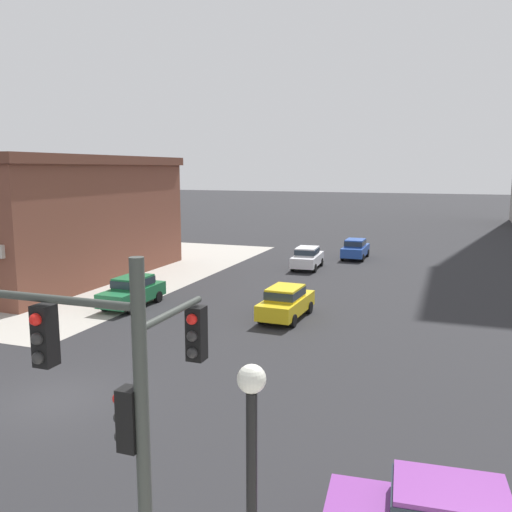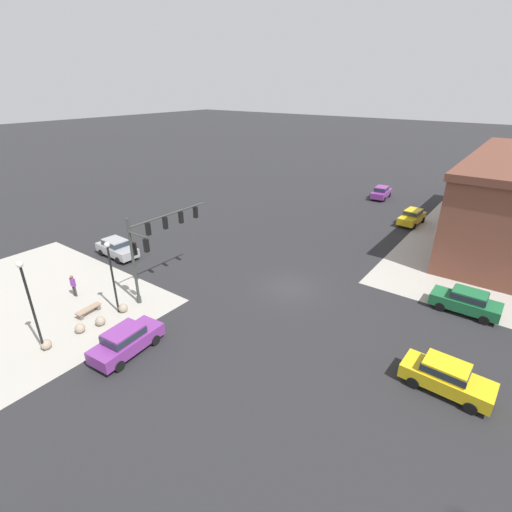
{
  "view_description": "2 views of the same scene",
  "coord_description": "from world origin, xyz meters",
  "px_view_note": "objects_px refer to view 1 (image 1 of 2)",
  "views": [
    {
      "loc": [
        12.18,
        -13.7,
        7.63
      ],
      "look_at": [
        4.5,
        7.41,
        3.98
      ],
      "focal_mm": 38.03,
      "sensor_mm": 36.0,
      "label": 1
    },
    {
      "loc": [
        22.28,
        13.19,
        14.58
      ],
      "look_at": [
        2.0,
        -1.81,
        3.01
      ],
      "focal_mm": 26.46,
      "sensor_mm": 36.0,
      "label": 2
    }
  ],
  "objects_px": {
    "traffic_signal_main": "(41,386)",
    "car_cross_westbound": "(307,257)",
    "car_main_southbound_far": "(133,290)",
    "car_parked_curb": "(355,248)",
    "car_main_northbound_near": "(286,301)"
  },
  "relations": [
    {
      "from": "car_main_northbound_near",
      "to": "car_parked_curb",
      "type": "relative_size",
      "value": 1.01
    },
    {
      "from": "traffic_signal_main",
      "to": "car_cross_westbound",
      "type": "distance_m",
      "value": 34.12
    },
    {
      "from": "traffic_signal_main",
      "to": "car_main_northbound_near",
      "type": "xyz_separation_m",
      "value": [
        -2.11,
        19.69,
        -3.47
      ]
    },
    {
      "from": "car_cross_westbound",
      "to": "car_parked_curb",
      "type": "xyz_separation_m",
      "value": [
        2.65,
        5.93,
        0.0
      ]
    },
    {
      "from": "traffic_signal_main",
      "to": "car_main_northbound_near",
      "type": "bearing_deg",
      "value": 96.12
    },
    {
      "from": "car_main_southbound_far",
      "to": "car_cross_westbound",
      "type": "relative_size",
      "value": 0.99
    },
    {
      "from": "car_main_northbound_near",
      "to": "car_cross_westbound",
      "type": "height_order",
      "value": "same"
    },
    {
      "from": "car_cross_westbound",
      "to": "car_parked_curb",
      "type": "distance_m",
      "value": 6.5
    },
    {
      "from": "car_main_southbound_far",
      "to": "car_parked_curb",
      "type": "distance_m",
      "value": 22.25
    },
    {
      "from": "car_main_southbound_far",
      "to": "car_parked_curb",
      "type": "bearing_deg",
      "value": 66.45
    },
    {
      "from": "traffic_signal_main",
      "to": "car_parked_curb",
      "type": "xyz_separation_m",
      "value": [
        -1.98,
        39.56,
        -3.47
      ]
    },
    {
      "from": "car_cross_westbound",
      "to": "car_parked_curb",
      "type": "relative_size",
      "value": 1.02
    },
    {
      "from": "traffic_signal_main",
      "to": "car_main_southbound_far",
      "type": "relative_size",
      "value": 1.66
    },
    {
      "from": "traffic_signal_main",
      "to": "car_cross_westbound",
      "type": "bearing_deg",
      "value": 97.84
    },
    {
      "from": "traffic_signal_main",
      "to": "car_main_northbound_near",
      "type": "distance_m",
      "value": 20.1
    }
  ]
}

